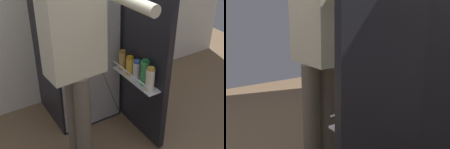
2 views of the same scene
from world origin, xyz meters
TOP-DOWN VIEW (x-y plane):
  - ground_plane at (0.00, 0.00)m, footprint 5.68×5.68m
  - refrigerator at (0.03, 0.50)m, footprint 0.67×1.20m
  - person at (-0.28, -0.08)m, footprint 0.55×0.70m

SIDE VIEW (x-z plane):
  - ground_plane at x=0.00m, z-range 0.00..0.00m
  - refrigerator at x=0.03m, z-range 0.00..1.68m
  - person at x=-0.28m, z-range 0.16..1.82m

